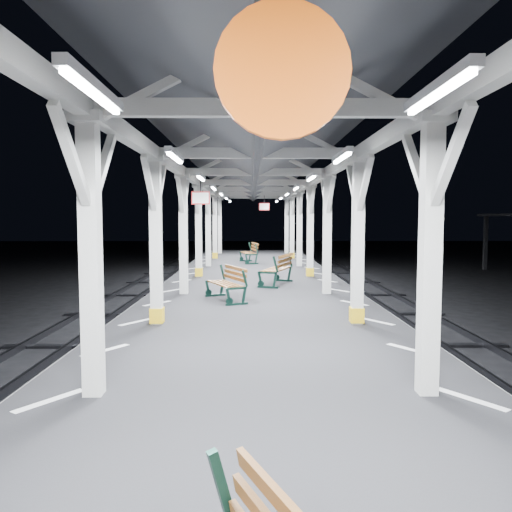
{
  "coord_description": "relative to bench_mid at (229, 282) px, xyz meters",
  "views": [
    {
      "loc": [
        -0.11,
        -7.85,
        3.11
      ],
      "look_at": [
        -0.0,
        4.17,
        2.2
      ],
      "focal_mm": 35.0,
      "sensor_mm": 36.0,
      "label": 1
    }
  ],
  "objects": [
    {
      "name": "ground",
      "position": [
        0.7,
        -4.88,
        -1.46
      ],
      "size": [
        120.0,
        120.0,
        0.0
      ],
      "primitive_type": "plane",
      "color": "black",
      "rests_on": "ground"
    },
    {
      "name": "platform",
      "position": [
        0.7,
        -4.88,
        -0.96
      ],
      "size": [
        6.0,
        50.0,
        1.0
      ],
      "primitive_type": "cube",
      "color": "black",
      "rests_on": "ground"
    },
    {
      "name": "hazard_stripes_left",
      "position": [
        -1.75,
        -4.88,
        -0.46
      ],
      "size": [
        1.0,
        48.0,
        0.01
      ],
      "primitive_type": "cube",
      "color": "silver",
      "rests_on": "platform"
    },
    {
      "name": "hazard_stripes_right",
      "position": [
        3.15,
        -4.88,
        -0.46
      ],
      "size": [
        1.0,
        48.0,
        0.01
      ],
      "primitive_type": "cube",
      "color": "silver",
      "rests_on": "platform"
    },
    {
      "name": "canopy",
      "position": [
        0.7,
        -4.9,
        3.09
      ],
      "size": [
        5.4,
        49.0,
        4.65
      ],
      "color": "silver",
      "rests_on": "platform"
    },
    {
      "name": "bench_mid",
      "position": [
        0.0,
        0.0,
        0.0
      ],
      "size": [
        1.18,
        1.7,
        0.87
      ],
      "rotation": [
        0.0,
        0.0,
        0.41
      ],
      "color": "#0F2C25",
      "rests_on": "platform"
    },
    {
      "name": "bench_far",
      "position": [
        1.47,
        2.99,
        0.06
      ],
      "size": [
        1.21,
        1.93,
        0.98
      ],
      "rotation": [
        0.0,
        0.0,
        -0.33
      ],
      "color": "#0F2C25",
      "rests_on": "platform"
    },
    {
      "name": "bench_extra",
      "position": [
        0.55,
        10.88,
        0.04
      ],
      "size": [
        0.94,
        1.82,
        0.94
      ],
      "rotation": [
        0.0,
        0.0,
        0.18
      ],
      "color": "#0F2C25",
      "rests_on": "platform"
    }
  ]
}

